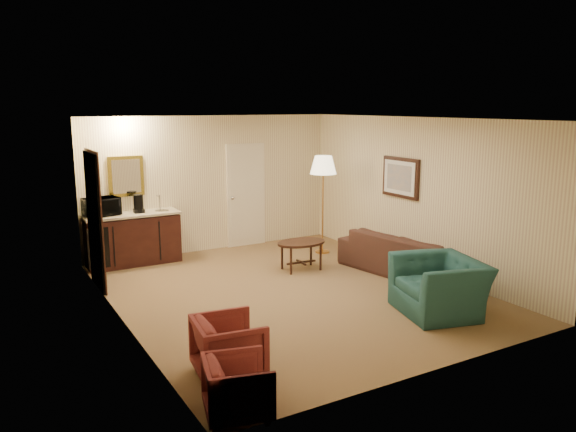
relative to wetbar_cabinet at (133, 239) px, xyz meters
name	(u,v)px	position (x,y,z in m)	size (l,w,h in m)	color
ground	(290,292)	(1.65, -2.72, -0.46)	(6.00, 6.00, 0.00)	brown
room_walls	(260,175)	(1.55, -1.95, 1.26)	(5.02, 6.01, 2.61)	#FAF1BC
wetbar_cabinet	(133,239)	(0.00, 0.00, 0.00)	(1.64, 0.58, 0.92)	#361711
sofa	(406,247)	(3.80, -2.88, 0.00)	(2.33, 0.68, 0.91)	black
teal_armchair	(440,277)	(2.97, -4.49, 0.05)	(1.16, 0.75, 1.01)	#1E4C4C
rose_chair_near	(229,344)	(-0.25, -4.72, -0.11)	(0.68, 0.64, 0.70)	maroon
rose_chair_far	(238,385)	(-0.50, -5.48, -0.16)	(0.59, 0.55, 0.61)	maroon
coffee_table	(301,256)	(2.40, -1.81, -0.21)	(0.87, 0.59, 0.50)	#331B11
floor_lamp	(323,205)	(3.35, -1.03, 0.48)	(0.50, 0.50, 1.87)	#C88D42
waste_bin	(170,252)	(0.65, -0.07, -0.31)	(0.24, 0.24, 0.29)	black
microwave	(101,205)	(-0.50, 0.04, 0.65)	(0.56, 0.31, 0.38)	black
coffee_maker	(139,204)	(0.13, 0.00, 0.62)	(0.17, 0.17, 0.32)	black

